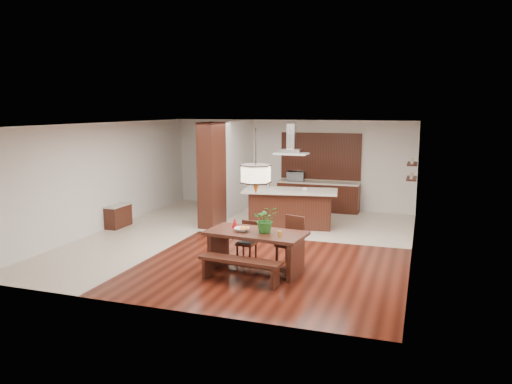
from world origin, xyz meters
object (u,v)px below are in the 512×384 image
(hallway_console, at_px, (118,216))
(dining_chair_right, at_px, (289,242))
(foliage_plant, at_px, (266,219))
(fruit_bowl, at_px, (242,230))
(island_cup, at_px, (305,189))
(dining_chair_left, at_px, (247,241))
(microwave, at_px, (295,176))
(pendant_lantern, at_px, (256,161))
(kitchen_island, at_px, (291,208))
(dining_bench, at_px, (240,271))
(range_hood, at_px, (291,138))
(dining_table, at_px, (256,242))

(hallway_console, relative_size, dining_chair_right, 0.84)
(foliage_plant, bearing_deg, fruit_bowl, -174.01)
(island_cup, bearing_deg, dining_chair_left, -99.82)
(microwave, bearing_deg, pendant_lantern, -90.92)
(hallway_console, xyz_separation_m, kitchen_island, (4.53, 1.57, 0.23))
(dining_chair_right, xyz_separation_m, foliage_plant, (-0.34, -0.56, 0.58))
(dining_bench, bearing_deg, island_cup, 87.62)
(dining_chair_left, bearing_deg, fruit_bowl, -71.86)
(dining_chair_left, xyz_separation_m, foliage_plant, (0.64, -0.66, 0.67))
(kitchen_island, bearing_deg, range_hood, 81.29)
(fruit_bowl, bearing_deg, range_hood, 90.52)
(dining_bench, bearing_deg, dining_chair_right, 63.58)
(dining_chair_right, xyz_separation_m, range_hood, (-0.87, 3.39, 1.94))
(dining_table, relative_size, island_cup, 16.84)
(dining_table, distance_m, dining_chair_left, 0.80)
(dining_table, relative_size, microwave, 3.79)
(dining_bench, xyz_separation_m, fruit_bowl, (-0.20, 0.65, 0.63))
(dining_table, bearing_deg, hallway_console, 153.88)
(foliage_plant, height_order, microwave, foliage_plant)
(dining_chair_right, bearing_deg, range_hood, 122.04)
(dining_chair_right, relative_size, kitchen_island, 0.39)
(kitchen_island, bearing_deg, foliage_plant, -91.13)
(kitchen_island, bearing_deg, dining_chair_left, -100.77)
(range_hood, relative_size, island_cup, 7.31)
(dining_table, bearing_deg, fruit_bowl, -167.56)
(dining_bench, relative_size, kitchen_island, 0.61)
(pendant_lantern, height_order, microwave, pendant_lantern)
(dining_table, distance_m, kitchen_island, 3.95)
(dining_bench, height_order, pendant_lantern, pendant_lantern)
(dining_chair_left, height_order, kitchen_island, kitchen_island)
(foliage_plant, bearing_deg, dining_bench, -112.07)
(hallway_console, xyz_separation_m, dining_chair_right, (5.40, -1.82, 0.21))
(dining_bench, distance_m, dining_chair_left, 1.43)
(dining_chair_left, relative_size, dining_chair_right, 0.81)
(dining_chair_right, distance_m, range_hood, 4.00)
(island_cup, bearing_deg, range_hood, 162.74)
(dining_chair_right, bearing_deg, kitchen_island, 122.06)
(microwave, bearing_deg, foliage_plant, -89.06)
(hallway_console, distance_m, dining_table, 5.40)
(pendant_lantern, bearing_deg, dining_bench, -95.86)
(foliage_plant, relative_size, fruit_bowl, 1.78)
(foliage_plant, height_order, range_hood, range_hood)
(dining_chair_right, bearing_deg, dining_chair_left, -168.19)
(pendant_lantern, bearing_deg, island_cup, 88.27)
(dining_table, distance_m, fruit_bowl, 0.38)
(dining_bench, bearing_deg, dining_table, 84.14)
(hallway_console, bearing_deg, kitchen_island, 19.08)
(range_hood, distance_m, island_cup, 1.43)
(dining_bench, relative_size, range_hood, 1.82)
(dining_bench, bearing_deg, pendant_lantern, 84.14)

